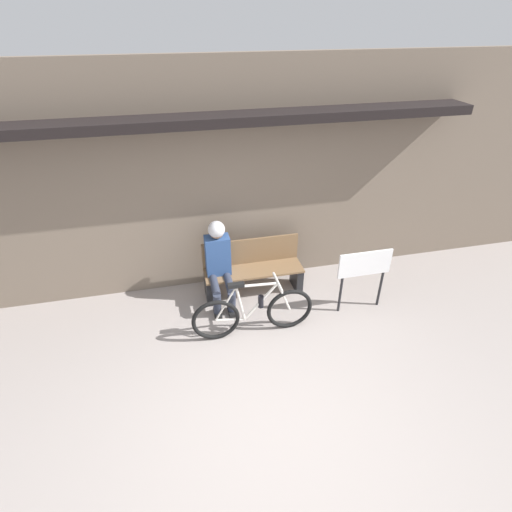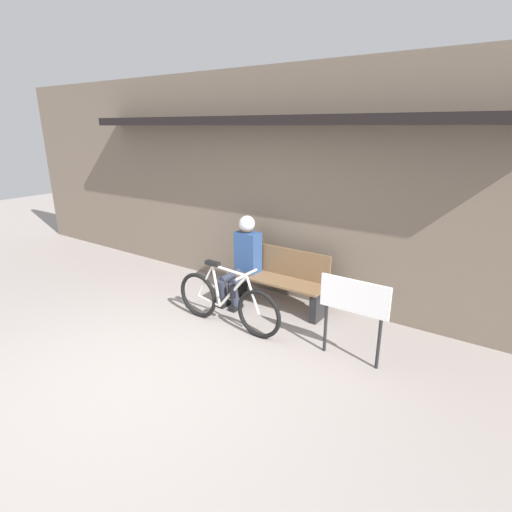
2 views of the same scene
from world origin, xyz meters
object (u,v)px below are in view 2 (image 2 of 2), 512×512
(person_seated, at_px, (244,254))
(signboard, at_px, (354,303))
(park_bench_near, at_px, (278,281))
(bicycle, at_px, (227,302))

(person_seated, distance_m, signboard, 1.97)
(park_bench_near, relative_size, signboard, 1.54)
(bicycle, xyz_separation_m, signboard, (1.57, 0.17, 0.34))
(person_seated, bearing_deg, park_bench_near, 12.28)
(park_bench_near, height_order, signboard, signboard)
(bicycle, relative_size, signboard, 1.71)
(park_bench_near, bearing_deg, bicycle, -102.24)
(park_bench_near, bearing_deg, signboard, -27.86)
(park_bench_near, distance_m, person_seated, 0.61)
(person_seated, relative_size, signboard, 1.34)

